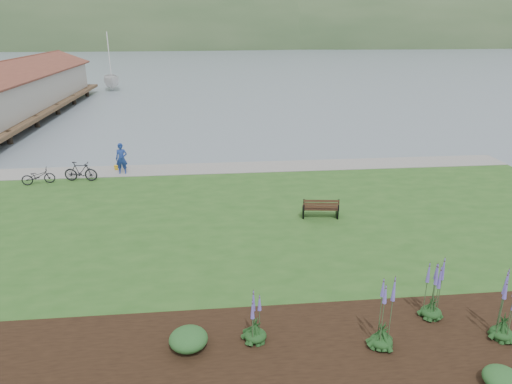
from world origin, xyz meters
The scene contains 18 objects.
ground centered at (0.00, 0.00, 0.00)m, with size 600.00×600.00×0.00m, color slate.
lawn centered at (0.00, -2.00, 0.20)m, with size 34.00×20.00×0.40m, color #27521D.
shoreline_path centered at (0.00, 6.90, 0.42)m, with size 34.00×2.20×0.03m, color gray.
garden_bed centered at (3.00, -9.80, 0.42)m, with size 24.00×4.40×0.04m, color black.
far_hillside centered at (20.00, 170.00, 0.00)m, with size 580.00×80.00×38.00m, color #334E2C, non-canonical shape.
pier_pavilion centered at (-20.00, 27.52, 2.64)m, with size 8.00×36.00×5.40m.
park_bench centered at (3.50, -1.03, 0.89)m, with size 1.65×0.85×0.98m.
person centered at (-6.45, 6.41, 1.47)m, with size 0.78×0.53×2.14m, color navy.
bicycle_a centered at (-10.70, 5.04, 0.84)m, with size 1.69×0.59×0.88m, color black.
bicycle_b centered at (-8.52, 5.34, 0.95)m, with size 1.83×0.53×1.10m, color black.
sailboat centered at (-14.44, 45.61, 0.00)m, with size 9.12×9.28×24.03m, color silver.
pannier centered at (-6.98, 7.20, 0.54)m, with size 0.17×0.27×0.28m, color gold.
echium_0 centered at (3.10, -9.78, 1.35)m, with size 0.62×0.62×2.36m.
echium_1 centered at (5.05, -8.65, 1.37)m, with size 0.62×0.62×2.18m.
echium_2 centered at (6.55, -9.79, 1.36)m, with size 0.62×0.62×2.15m.
echium_4 centered at (-0.26, -9.19, 1.07)m, with size 0.62×0.62×1.73m.
shrub_0 centered at (-2.08, -9.30, 0.70)m, with size 1.05×1.05×0.53m, color #1E4C21.
shrub_1 centered at (5.46, -11.49, 0.67)m, with size 0.90×0.90×0.45m, color #1E4C21.
Camera 1 is at (-1.29, -19.52, 8.68)m, focal length 32.00 mm.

